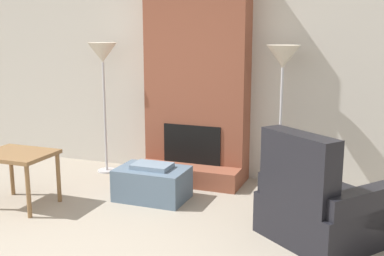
# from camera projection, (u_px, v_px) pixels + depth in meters

# --- Properties ---
(wall_back) EXTENTS (7.77, 0.06, 2.60)m
(wall_back) POSITION_uv_depth(u_px,v_px,m) (203.00, 71.00, 5.91)
(wall_back) COLOR #BCB7AD
(wall_back) RESTS_ON ground_plane
(fireplace) EXTENTS (1.24, 0.65, 2.60)m
(fireplace) POSITION_uv_depth(u_px,v_px,m) (196.00, 79.00, 5.72)
(fireplace) COLOR brown
(fireplace) RESTS_ON ground_plane
(ottoman) EXTENTS (0.75, 0.50, 0.39)m
(ottoman) POSITION_uv_depth(u_px,v_px,m) (152.00, 183.00, 5.17)
(ottoman) COLOR slate
(ottoman) RESTS_ON ground_plane
(armchair) EXTENTS (1.26, 1.26, 0.98)m
(armchair) POSITION_uv_depth(u_px,v_px,m) (319.00, 209.00, 4.15)
(armchair) COLOR black
(armchair) RESTS_ON ground_plane
(side_table) EXTENTS (0.70, 0.56, 0.57)m
(side_table) POSITION_uv_depth(u_px,v_px,m) (18.00, 160.00, 4.92)
(side_table) COLOR brown
(side_table) RESTS_ON ground_plane
(floor_lamp_left) EXTENTS (0.36, 0.36, 1.64)m
(floor_lamp_left) POSITION_uv_depth(u_px,v_px,m) (103.00, 59.00, 5.93)
(floor_lamp_left) COLOR #ADADB2
(floor_lamp_left) RESTS_ON ground_plane
(floor_lamp_right) EXTENTS (0.36, 0.36, 1.64)m
(floor_lamp_right) POSITION_uv_depth(u_px,v_px,m) (283.00, 63.00, 5.16)
(floor_lamp_right) COLOR #ADADB2
(floor_lamp_right) RESTS_ON ground_plane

